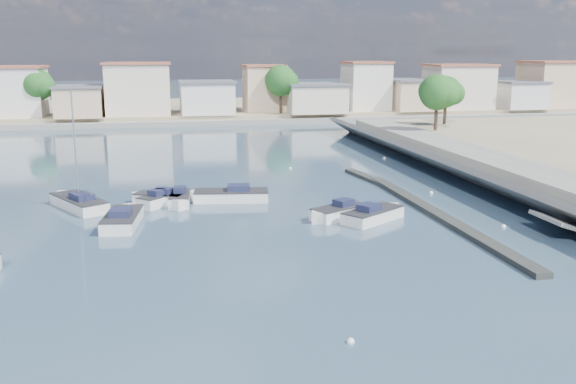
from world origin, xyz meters
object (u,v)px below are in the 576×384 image
object	(u,v)px
motorboat_h	(375,215)
motorboat_f	(157,199)
motorboat_b	(162,200)
sailboat	(77,203)
motorboat_g	(180,200)
motorboat_c	(227,196)
motorboat_d	(337,213)
motorboat_e	(123,219)

from	to	relation	value
motorboat_h	motorboat_f	bearing A→B (deg)	151.62
motorboat_f	motorboat_h	size ratio (longest dim) A/B	0.82
motorboat_b	sailboat	xyz separation A→B (m)	(-6.23, 0.21, 0.03)
motorboat_g	motorboat_h	bearing A→B (deg)	-29.32
motorboat_c	motorboat_h	distance (m)	12.27
motorboat_c	motorboat_h	xyz separation A→B (m)	(9.37, -7.93, -0.00)
motorboat_b	motorboat_g	world-z (taller)	same
motorboat_b	motorboat_d	size ratio (longest dim) A/B	0.81
motorboat_e	motorboat_g	bearing A→B (deg)	51.80
motorboat_e	motorboat_f	bearing A→B (deg)	68.27
motorboat_e	sailboat	xyz separation A→B (m)	(-3.57, 5.51, 0.03)
motorboat_d	sailboat	size ratio (longest dim) A/B	0.51
motorboat_d	motorboat_c	bearing A→B (deg)	134.75
motorboat_f	motorboat_h	bearing A→B (deg)	-28.38
motorboat_h	motorboat_d	bearing A→B (deg)	158.63
motorboat_e	motorboat_b	bearing A→B (deg)	63.37
motorboat_e	motorboat_d	bearing A→B (deg)	-5.33
sailboat	motorboat_c	bearing A→B (deg)	0.49
sailboat	motorboat_f	bearing A→B (deg)	1.41
motorboat_b	motorboat_h	world-z (taller)	same
motorboat_g	motorboat_b	bearing A→B (deg)	167.49
motorboat_b	motorboat_e	bearing A→B (deg)	-116.63
motorboat_b	motorboat_f	bearing A→B (deg)	139.35
sailboat	motorboat_e	bearing A→B (deg)	-57.08
motorboat_f	motorboat_h	distance (m)	16.78
motorboat_f	sailboat	distance (m)	5.82
motorboat_c	motorboat_g	xyz separation A→B (m)	(-3.70, -0.59, 0.00)
motorboat_g	sailboat	distance (m)	7.53
motorboat_d	motorboat_g	world-z (taller)	same
motorboat_c	motorboat_e	world-z (taller)	same
motorboat_d	sailboat	xyz separation A→B (m)	(-18.12, 6.87, 0.03)
motorboat_d	motorboat_e	bearing A→B (deg)	174.67
motorboat_b	motorboat_d	distance (m)	13.63
motorboat_g	sailboat	world-z (taller)	sailboat
motorboat_c	motorboat_d	world-z (taller)	same
motorboat_d	motorboat_e	distance (m)	14.62
motorboat_e	motorboat_h	distance (m)	17.17
motorboat_c	motorboat_f	xyz separation A→B (m)	(-5.40, 0.05, -0.00)
motorboat_d	motorboat_f	bearing A→B (deg)	150.32
motorboat_e	motorboat_f	xyz separation A→B (m)	(2.25, 5.65, -0.00)
motorboat_b	motorboat_c	xyz separation A→B (m)	(4.99, 0.30, 0.00)
motorboat_f	sailboat	xyz separation A→B (m)	(-5.82, -0.14, 0.03)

